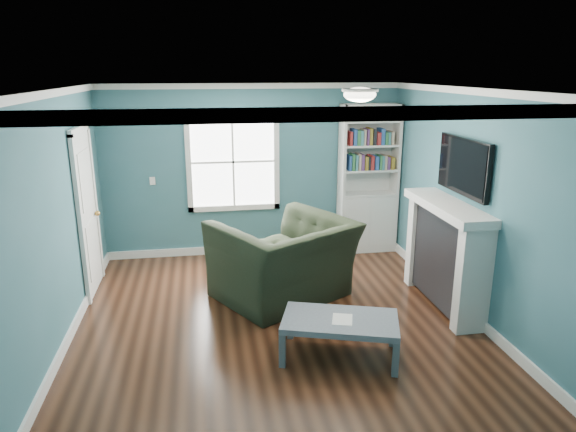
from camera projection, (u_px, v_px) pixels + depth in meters
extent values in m
plane|color=black|center=(277.00, 325.00, 5.81)|extent=(5.00, 5.00, 0.00)
plane|color=#2F636B|center=(253.00, 171.00, 7.82)|extent=(4.50, 0.00, 4.50)
plane|color=#2F636B|center=(337.00, 327.00, 3.08)|extent=(4.50, 0.00, 4.50)
plane|color=#2F636B|center=(53.00, 225.00, 5.09)|extent=(0.00, 5.00, 5.00)
plane|color=#2F636B|center=(473.00, 206.00, 5.81)|extent=(0.00, 5.00, 5.00)
plane|color=white|center=(276.00, 89.00, 5.09)|extent=(5.00, 5.00, 0.00)
cube|color=white|center=(255.00, 248.00, 8.15)|extent=(4.50, 0.03, 0.12)
cube|color=white|center=(69.00, 337.00, 5.44)|extent=(0.03, 5.00, 0.12)
cube|color=white|center=(462.00, 306.00, 6.15)|extent=(0.03, 5.00, 0.12)
cube|color=white|center=(252.00, 86.00, 7.46)|extent=(4.50, 0.04, 0.08)
cube|color=white|center=(342.00, 114.00, 2.75)|extent=(4.50, 0.04, 0.08)
cube|color=white|center=(38.00, 95.00, 4.75)|extent=(0.04, 5.00, 0.08)
cube|color=white|center=(483.00, 92.00, 5.46)|extent=(0.04, 5.00, 0.08)
cube|color=white|center=(233.00, 162.00, 7.73)|extent=(1.24, 0.01, 1.34)
cube|color=white|center=(189.00, 163.00, 7.61)|extent=(0.08, 0.06, 1.50)
cube|color=white|center=(276.00, 161.00, 7.82)|extent=(0.08, 0.06, 1.50)
cube|color=white|center=(234.00, 208.00, 7.91)|extent=(1.40, 0.06, 0.08)
cube|color=white|center=(232.00, 114.00, 7.52)|extent=(1.40, 0.06, 0.08)
cube|color=white|center=(233.00, 162.00, 7.71)|extent=(1.24, 0.03, 0.03)
cube|color=white|center=(233.00, 162.00, 7.71)|extent=(0.03, 0.03, 1.34)
cube|color=silver|center=(366.00, 223.00, 8.14)|extent=(0.90, 0.35, 0.90)
cube|color=silver|center=(342.00, 151.00, 7.76)|extent=(0.04, 0.35, 1.40)
cube|color=silver|center=(396.00, 150.00, 7.90)|extent=(0.04, 0.35, 1.40)
cube|color=silver|center=(366.00, 149.00, 7.98)|extent=(0.90, 0.02, 1.40)
cube|color=silver|center=(371.00, 105.00, 7.64)|extent=(0.90, 0.35, 0.04)
cube|color=silver|center=(368.00, 194.00, 8.02)|extent=(0.84, 0.33, 0.03)
cube|color=silver|center=(369.00, 170.00, 7.91)|extent=(0.84, 0.33, 0.03)
cube|color=silver|center=(370.00, 145.00, 7.81)|extent=(0.84, 0.33, 0.03)
cube|color=silver|center=(371.00, 121.00, 7.71)|extent=(0.84, 0.33, 0.03)
cube|color=#264C8C|center=(369.00, 162.00, 7.86)|extent=(0.70, 0.25, 0.22)
cube|color=#33723F|center=(370.00, 137.00, 7.75)|extent=(0.70, 0.25, 0.22)
cylinder|color=beige|center=(372.00, 112.00, 7.62)|extent=(0.26, 0.06, 0.26)
cube|color=black|center=(446.00, 259.00, 6.17)|extent=(0.30, 1.20, 1.10)
cube|color=black|center=(443.00, 274.00, 6.22)|extent=(0.22, 0.65, 0.70)
cube|color=silver|center=(473.00, 280.00, 5.53)|extent=(0.36, 0.16, 1.20)
cube|color=silver|center=(422.00, 241.00, 6.80)|extent=(0.36, 0.16, 1.20)
cube|color=silver|center=(448.00, 207.00, 5.98)|extent=(0.44, 1.58, 0.10)
cube|color=black|center=(464.00, 166.00, 5.88)|extent=(0.06, 1.10, 0.65)
cube|color=silver|center=(87.00, 214.00, 6.50)|extent=(0.04, 0.80, 2.05)
cube|color=white|center=(81.00, 224.00, 6.08)|extent=(0.05, 0.08, 2.13)
cube|color=white|center=(95.00, 205.00, 6.93)|extent=(0.05, 0.08, 2.13)
cube|color=white|center=(79.00, 130.00, 6.21)|extent=(0.05, 0.98, 0.08)
sphere|color=#BF8C3F|center=(97.00, 213.00, 6.82)|extent=(0.07, 0.07, 0.07)
ellipsoid|color=white|center=(360.00, 94.00, 5.35)|extent=(0.34, 0.34, 0.15)
cylinder|color=white|center=(360.00, 90.00, 5.34)|extent=(0.38, 0.38, 0.03)
cube|color=white|center=(152.00, 181.00, 7.60)|extent=(0.08, 0.01, 0.12)
imported|color=black|center=(284.00, 247.00, 6.35)|extent=(1.84, 1.64, 1.35)
cube|color=#4E565D|center=(282.00, 350.00, 4.96)|extent=(0.08, 0.08, 0.35)
cube|color=#4E565D|center=(396.00, 359.00, 4.81)|extent=(0.08, 0.08, 0.35)
cube|color=#4E565D|center=(291.00, 323.00, 5.49)|extent=(0.08, 0.08, 0.35)
cube|color=#4E565D|center=(393.00, 330.00, 5.34)|extent=(0.08, 0.08, 0.35)
cube|color=#525C6A|center=(340.00, 321.00, 5.09)|extent=(1.27, 0.94, 0.06)
cube|color=white|center=(342.00, 319.00, 5.06)|extent=(0.26, 0.29, 0.00)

